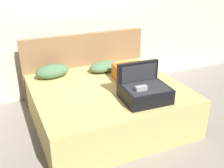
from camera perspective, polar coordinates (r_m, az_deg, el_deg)
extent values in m
plane|color=gray|center=(3.60, 1.78, -11.05)|extent=(12.00, 12.00, 0.00)
cube|color=beige|center=(4.54, -7.42, 14.19)|extent=(8.00, 0.10, 2.60)
cube|color=tan|center=(3.76, -0.84, -4.43)|extent=(1.98, 1.78, 0.55)
cube|color=olive|center=(4.45, -5.66, 3.85)|extent=(2.02, 0.08, 1.07)
cube|color=black|center=(3.27, 7.19, -2.14)|extent=(0.57, 0.45, 0.18)
cube|color=#28282D|center=(3.25, 7.21, -1.71)|extent=(0.50, 0.40, 0.13)
cube|color=#99999E|center=(3.13, 6.20, -0.94)|extent=(0.14, 0.07, 0.06)
cube|color=black|center=(3.41, 5.43, 1.33)|extent=(0.55, 0.08, 0.42)
cube|color=#28282D|center=(3.38, 5.67, 1.14)|extent=(0.47, 0.04, 0.36)
cube|color=#D16619|center=(3.85, 3.80, 2.04)|extent=(0.47, 0.40, 0.16)
cube|color=#28282D|center=(3.84, 3.81, 2.37)|extent=(0.41, 0.35, 0.11)
cube|color=#B21E19|center=(3.75, 3.03, 3.09)|extent=(0.11, 0.10, 0.05)
cube|color=#D16619|center=(3.81, 3.85, 3.55)|extent=(0.47, 0.40, 0.06)
cube|color=#D16619|center=(3.65, 4.97, 2.11)|extent=(0.13, 0.04, 0.02)
ellipsoid|color=#4C724C|center=(4.14, -1.84, 3.73)|extent=(0.50, 0.36, 0.17)
ellipsoid|color=#4C724C|center=(4.00, -12.56, 2.67)|extent=(0.52, 0.31, 0.20)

